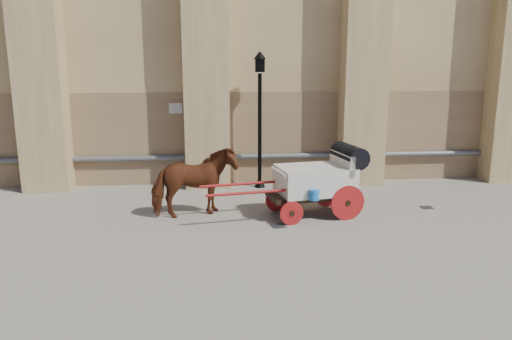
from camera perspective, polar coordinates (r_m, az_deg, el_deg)
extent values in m
plane|color=#6C655A|center=(12.86, -1.02, -5.69)|extent=(90.00, 90.00, 0.00)
cube|color=#907250|center=(16.77, 4.79, 3.82)|extent=(44.00, 0.35, 3.00)
cylinder|color=#59595B|center=(16.61, 4.91, 1.63)|extent=(42.00, 0.18, 0.18)
cube|color=beige|center=(16.27, -9.16, 6.98)|extent=(0.42, 0.04, 0.32)
imported|color=maroon|center=(13.00, -7.10, -1.43)|extent=(2.34, 1.56, 1.81)
cube|color=black|center=(13.15, 6.30, -2.84)|extent=(2.35, 1.38, 0.12)
cube|color=beige|center=(13.09, 6.75, -1.11)|extent=(2.10, 1.58, 0.70)
cube|color=beige|center=(13.30, 9.80, 0.79)|extent=(0.37, 1.26, 0.55)
cube|color=beige|center=(12.74, 3.21, -0.26)|extent=(0.54, 1.15, 0.10)
cylinder|color=black|center=(13.35, 10.62, 1.67)|extent=(0.78, 1.34, 0.56)
cylinder|color=maroon|center=(12.92, 10.42, -3.71)|extent=(0.90, 0.22, 0.90)
cylinder|color=maroon|center=(14.01, 8.22, -2.36)|extent=(0.90, 0.22, 0.90)
cylinder|color=maroon|center=(12.40, 4.08, -4.95)|extent=(0.60, 0.17, 0.60)
cylinder|color=maroon|center=(13.53, 2.33, -3.43)|extent=(0.60, 0.17, 0.60)
cylinder|color=maroon|center=(12.15, -0.18, -2.57)|extent=(2.39, 0.50, 0.07)
cylinder|color=maroon|center=(12.99, -1.23, -1.58)|extent=(2.39, 0.50, 0.07)
cylinder|color=blue|center=(12.39, 6.65, -2.83)|extent=(0.26, 0.26, 0.26)
cylinder|color=black|center=(15.77, 0.43, 4.42)|extent=(0.12, 0.12, 3.61)
cone|color=black|center=(16.07, 0.42, -1.32)|extent=(0.36, 0.36, 0.36)
cube|color=black|center=(15.61, 0.44, 11.91)|extent=(0.28, 0.28, 0.42)
cone|color=black|center=(15.61, 0.44, 13.01)|extent=(0.40, 0.40, 0.24)
cube|color=black|center=(12.37, 2.54, -6.42)|extent=(0.39, 0.39, 0.01)
cube|color=black|center=(14.65, 18.92, -4.07)|extent=(0.33, 0.33, 0.01)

